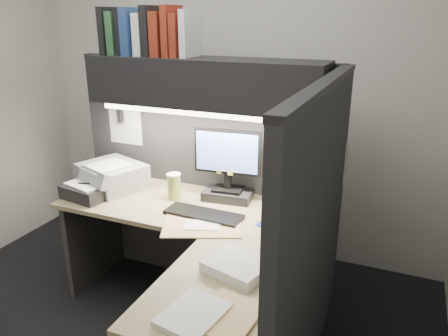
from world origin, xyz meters
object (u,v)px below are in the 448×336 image
(coffee_cup, at_px, (174,187))
(notebook_stack, at_px, (88,191))
(monitor, at_px, (228,172))
(printer, at_px, (112,176))
(desk, at_px, (197,304))
(overhead_shelf, at_px, (204,82))
(keyboard, at_px, (204,214))
(telephone, at_px, (302,209))

(coffee_cup, relative_size, notebook_stack, 0.55)
(monitor, height_order, printer, monitor)
(desk, height_order, overhead_shelf, overhead_shelf)
(keyboard, height_order, telephone, telephone)
(telephone, bearing_deg, printer, 169.59)
(overhead_shelf, bearing_deg, keyboard, -66.59)
(telephone, distance_m, notebook_stack, 1.43)
(keyboard, distance_m, telephone, 0.60)
(overhead_shelf, height_order, telephone, overhead_shelf)
(monitor, xyz_separation_m, keyboard, (-0.04, -0.30, -0.18))
(monitor, height_order, coffee_cup, monitor)
(desk, distance_m, notebook_stack, 1.15)
(telephone, height_order, coffee_cup, coffee_cup)
(telephone, bearing_deg, desk, -131.58)
(overhead_shelf, distance_m, notebook_stack, 1.07)
(coffee_cup, distance_m, printer, 0.51)
(overhead_shelf, distance_m, keyboard, 0.83)
(desk, height_order, coffee_cup, coffee_cup)
(monitor, relative_size, coffee_cup, 2.88)
(keyboard, height_order, printer, printer)
(printer, bearing_deg, notebook_stack, -79.34)
(telephone, bearing_deg, notebook_stack, 178.41)
(printer, bearing_deg, monitor, 27.64)
(desk, relative_size, keyboard, 3.50)
(desk, height_order, notebook_stack, notebook_stack)
(monitor, relative_size, notebook_stack, 1.59)
(desk, height_order, monitor, monitor)
(keyboard, bearing_deg, coffee_cup, 152.16)
(overhead_shelf, bearing_deg, desk, -68.21)
(keyboard, xyz_separation_m, printer, (-0.81, 0.19, 0.07))
(desk, xyz_separation_m, keyboard, (-0.17, 0.45, 0.30))
(telephone, bearing_deg, monitor, 160.24)
(overhead_shelf, xyz_separation_m, printer, (-0.68, -0.11, -0.69))
(notebook_stack, bearing_deg, keyboard, 2.27)
(keyboard, distance_m, printer, 0.84)
(desk, relative_size, monitor, 3.54)
(printer, bearing_deg, overhead_shelf, 29.46)
(overhead_shelf, xyz_separation_m, monitor, (0.17, -0.00, -0.58))
(monitor, bearing_deg, desk, -85.85)
(desk, bearing_deg, overhead_shelf, 111.79)
(overhead_shelf, relative_size, keyboard, 3.19)
(desk, distance_m, monitor, 0.90)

